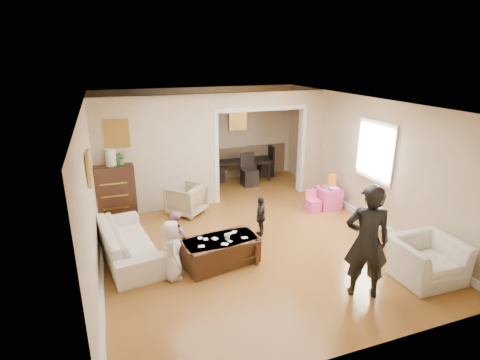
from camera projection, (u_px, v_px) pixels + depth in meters
name	position (u px, v px, depth m)	size (l,w,h in m)	color
floor	(243.00, 232.00, 7.65)	(7.00, 7.00, 0.00)	#AC6B2C
partition_left	(158.00, 155.00, 8.41)	(2.75, 0.18, 2.60)	beige
partition_right	(310.00, 142.00, 9.64)	(0.55, 0.18, 2.60)	beige
partition_header	(261.00, 99.00, 8.84)	(2.22, 0.18, 0.35)	beige
window_pane	(376.00, 151.00, 7.68)	(0.03, 0.95, 1.10)	white
framed_art_partition	(117.00, 134.00, 7.88)	(0.45, 0.03, 0.55)	brown
framed_art_sofa_wall	(89.00, 168.00, 5.68)	(0.03, 0.55, 0.40)	brown
framed_art_alcove	(238.00, 119.00, 10.54)	(0.45, 0.03, 0.55)	brown
sofa	(128.00, 241.00, 6.63)	(2.08, 0.81, 0.61)	silver
armchair_back	(186.00, 199.00, 8.45)	(0.72, 0.74, 0.67)	tan
armchair_front	(426.00, 260.00, 5.98)	(1.02, 0.89, 0.66)	silver
dresser	(115.00, 192.00, 8.13)	(0.88, 0.49, 1.20)	#371C10
table_lamp	(111.00, 157.00, 7.88)	(0.22, 0.22, 0.36)	beige
potted_plant	(121.00, 157.00, 7.95)	(0.29, 0.25, 0.32)	#4A7F38
coffee_table	(221.00, 251.00, 6.43)	(1.24, 0.62, 0.47)	#3B2212
coffee_cup	(227.00, 237.00, 6.32)	(0.11, 0.11, 0.10)	silver
play_table	(328.00, 198.00, 8.82)	(0.49, 0.49, 0.47)	#EB3E9A
cereal_box	(332.00, 180.00, 8.82)	(0.20, 0.07, 0.30)	yellow
cyan_cup	(327.00, 188.00, 8.65)	(0.08, 0.08, 0.08)	#29A3CD
toy_block	(322.00, 186.00, 8.80)	(0.08, 0.06, 0.05)	red
play_bowl	(334.00, 189.00, 8.64)	(0.20, 0.20, 0.05)	white
dining_table	(241.00, 169.00, 10.86)	(1.66, 0.92, 0.58)	black
adult_person	(367.00, 242.00, 5.41)	(0.64, 0.42, 1.75)	black
child_kneel_a	(172.00, 250.00, 5.94)	(0.48, 0.32, 0.99)	silver
child_kneel_b	(176.00, 237.00, 6.39)	(0.46, 0.36, 0.95)	#CF8199
child_toddler	(261.00, 217.00, 7.38)	(0.48, 0.20, 0.82)	black
craft_papers	(221.00, 239.00, 6.35)	(0.87, 0.50, 0.00)	white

